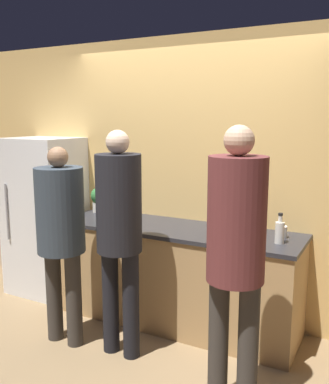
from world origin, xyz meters
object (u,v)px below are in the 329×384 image
person_right (236,246)px  utensil_crock (218,220)px  person_left (61,226)px  refrigerator (46,216)px  potted_plant (99,199)px  cup_white (281,232)px  cup_black (253,238)px  fruit_bowl (229,231)px  bottle_clear (280,231)px  bottle_amber (258,221)px  person_center (119,224)px

person_right → utensil_crock: person_right is taller
person_left → refrigerator: bearing=139.5°
person_left → potted_plant: bearing=108.4°
cup_white → utensil_crock: bearing=174.3°
cup_white → cup_black: bearing=-115.6°
cup_black → fruit_bowl: bearing=154.4°
cup_white → bottle_clear: bearing=-80.9°
fruit_bowl → refrigerator: bearing=177.0°
fruit_bowl → bottle_amber: 0.35m
person_center → fruit_bowl: size_ratio=5.33×
cup_white → potted_plant: size_ratio=0.38×
person_left → utensil_crock: bearing=41.9°
bottle_clear → cup_black: (-0.17, -0.14, -0.04)m
utensil_crock → cup_white: utensil_crock is taller
utensil_crock → cup_black: (0.42, -0.36, -0.02)m
cup_white → potted_plant: 1.88m
cup_black → refrigerator: bearing=174.5°
person_center → cup_white: 1.31m
refrigerator → cup_white: 2.47m
person_left → person_right: bearing=-5.5°
bottle_clear → utensil_crock: bearing=159.4°
fruit_bowl → utensil_crock: bearing=126.9°
utensil_crock → cup_black: 0.55m
person_center → bottle_amber: bearing=47.4°
person_right → utensil_crock: bearing=116.1°
person_left → fruit_bowl: (1.19, 0.65, -0.04)m
potted_plant → cup_white: bearing=-2.7°
person_left → cup_white: (1.57, 0.84, -0.05)m
fruit_bowl → potted_plant: (-1.50, 0.28, 0.08)m
refrigerator → person_center: bearing=-26.2°
potted_plant → bottle_amber: bearing=1.2°
person_left → person_right: (1.52, -0.15, 0.10)m
bottle_clear → refrigerator: bearing=178.0°
utensil_crock → bottle_clear: 0.63m
bottle_amber → cup_black: size_ratio=2.05×
person_left → fruit_bowl: 1.36m
person_center → potted_plant: size_ratio=6.90×
fruit_bowl → cup_white: (0.38, 0.19, -0.01)m
utensil_crock → bottle_clear: utensil_crock is taller
refrigerator → person_right: size_ratio=0.91×
person_center → bottle_clear: bearing=29.7°
fruit_bowl → cup_white: bearing=26.7°
bottle_amber → potted_plant: potted_plant is taller
bottle_clear → cup_white: bottle_clear is taller
bottle_clear → potted_plant: potted_plant is taller
refrigerator → person_center: size_ratio=0.93×
refrigerator → cup_black: refrigerator is taller
person_center → potted_plant: (-0.83, 0.86, -0.02)m
refrigerator → fruit_bowl: (2.09, -0.11, 0.13)m
fruit_bowl → cup_black: fruit_bowl is taller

